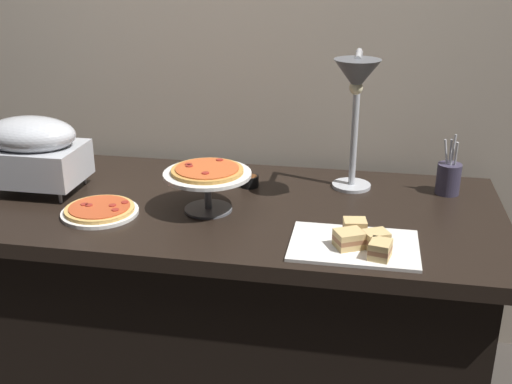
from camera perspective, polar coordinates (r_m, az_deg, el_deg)
ground_plane at (r=2.52m, az=-2.96°, el=-17.16°), size 8.00×8.00×0.00m
back_wall at (r=2.49m, az=-0.80°, el=12.83°), size 4.40×0.04×2.40m
buffet_table at (r=2.30m, az=-3.15°, el=-9.66°), size 1.90×0.84×0.76m
chafing_dish at (r=2.33m, az=-19.80°, el=3.67°), size 0.35×0.24×0.27m
heat_lamp at (r=2.06m, az=9.15°, el=9.21°), size 0.15×0.31×0.50m
pizza_plate_front at (r=2.10m, az=-14.09°, el=-1.66°), size 0.25×0.25×0.03m
pizza_plate_center at (r=2.04m, az=-4.47°, el=1.42°), size 0.29×0.29×0.15m
sandwich_platter at (r=1.83m, az=9.34°, el=-4.57°), size 0.37×0.26×0.06m
sauce_cup_near at (r=2.27m, az=-0.59°, el=1.03°), size 0.07×0.07×0.04m
utensil_holder at (r=2.29m, az=17.20°, el=1.24°), size 0.08×0.08×0.22m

